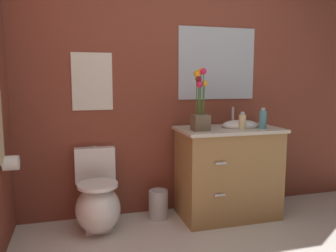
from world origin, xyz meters
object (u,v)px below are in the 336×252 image
flower_vase (200,110)px  wall_poster (92,82)px  lotion_bottle (263,119)px  toilet_paper_roll (11,163)px  wall_mirror (217,64)px  trash_bin (158,204)px  toilet (98,202)px  vanity_cabinet (228,171)px  soap_bottle (242,121)px

flower_vase → wall_poster: wall_poster is taller
lotion_bottle → wall_poster: size_ratio=0.37×
toilet_paper_roll → lotion_bottle: bearing=0.6°
flower_vase → toilet_paper_roll: (-1.53, -0.08, -0.35)m
wall_poster → wall_mirror: wall_mirror is taller
flower_vase → trash_bin: flower_vase is taller
trash_bin → wall_poster: 1.28m
toilet → wall_poster: 1.07m
trash_bin → toilet_paper_roll: 1.34m
lotion_bottle → vanity_cabinet: bearing=150.7°
toilet → trash_bin: bearing=8.3°
lotion_bottle → trash_bin: bearing=164.4°
toilet → soap_bottle: soap_bottle is taller
toilet → lotion_bottle: size_ratio=3.60×
trash_bin → toilet_paper_roll: (-1.20, -0.28, 0.54)m
soap_bottle → wall_poster: (-1.29, 0.41, 0.36)m
lotion_bottle → flower_vase: bearing=174.5°
toilet_paper_roll → vanity_cabinet: bearing=5.3°
vanity_cabinet → wall_mirror: size_ratio=1.29×
flower_vase → lotion_bottle: bearing=-5.5°
lotion_bottle → wall_mirror: wall_mirror is taller
toilet → flower_vase: 1.20m
flower_vase → wall_mirror: wall_mirror is taller
flower_vase → wall_poster: bearing=156.7°
toilet_paper_roll → toilet: bearing=17.2°
soap_bottle → trash_bin: 1.09m
vanity_cabinet → flower_vase: size_ratio=1.90×
toilet_paper_roll → soap_bottle: bearing=1.6°
toilet → vanity_cabinet: bearing=-1.2°
vanity_cabinet → wall_mirror: (-0.00, 0.29, 1.01)m
trash_bin → toilet_paper_roll: toilet_paper_roll is taller
trash_bin → lotion_bottle: bearing=-15.6°
lotion_bottle → wall_mirror: size_ratio=0.24×
soap_bottle → trash_bin: soap_bottle is taller
wall_poster → lotion_bottle: bearing=-16.6°
flower_vase → wall_poster: 1.00m
soap_bottle → toilet_paper_roll: soap_bottle is taller
wall_poster → toilet_paper_roll: wall_poster is taller
lotion_bottle → wall_mirror: 0.73m
soap_bottle → vanity_cabinet: bearing=122.2°
vanity_cabinet → toilet_paper_roll: vanity_cabinet is taller
soap_bottle → wall_mirror: size_ratio=0.20×
lotion_bottle → toilet_paper_roll: 2.13m
trash_bin → wall_mirror: (0.65, 0.19, 1.31)m
flower_vase → wall_poster: size_ratio=1.06×
toilet → flower_vase: (0.89, -0.12, 0.79)m
flower_vase → toilet_paper_roll: flower_vase is taller
vanity_cabinet → wall_poster: (-1.21, 0.29, 0.84)m
toilet → soap_bottle: 1.46m
toilet → wall_mirror: size_ratio=0.86×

